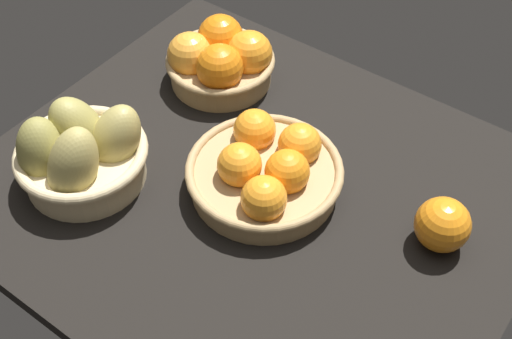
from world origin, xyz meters
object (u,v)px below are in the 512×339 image
object	(u,v)px
basket_center	(266,171)
basket_near_left_pears	(80,155)
basket_far_left	(220,60)
loose_orange_front_gap	(443,225)

from	to	relation	value
basket_center	basket_near_left_pears	world-z (taller)	basket_near_left_pears
basket_near_left_pears	basket_far_left	bearing A→B (deg)	85.58
basket_near_left_pears	basket_center	bearing A→B (deg)	32.39
basket_center	basket_far_left	bearing A→B (deg)	143.09
basket_far_left	loose_orange_front_gap	distance (cm)	49.93
basket_center	basket_far_left	size ratio (longest dim) A/B	1.24
basket_near_left_pears	loose_orange_front_gap	bearing A→B (deg)	22.90
basket_far_left	loose_orange_front_gap	world-z (taller)	basket_far_left
basket_center	loose_orange_front_gap	distance (cm)	27.58
basket_center	basket_near_left_pears	bearing A→B (deg)	-147.61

